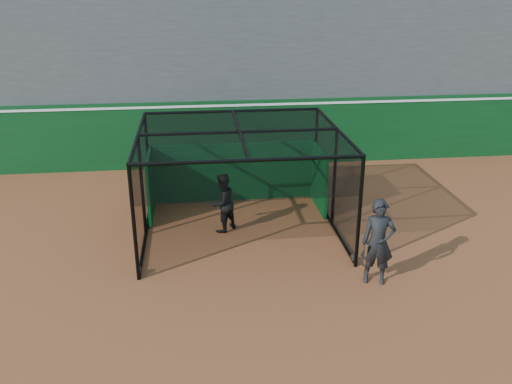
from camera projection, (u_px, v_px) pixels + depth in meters
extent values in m
plane|color=brown|center=(230.00, 278.00, 13.01)|extent=(120.00, 120.00, 0.00)
cube|color=#0B3C17|center=(213.00, 133.00, 20.39)|extent=(50.00, 0.45, 2.50)
cube|color=white|center=(212.00, 104.00, 19.98)|extent=(50.00, 0.50, 0.08)
cube|color=#4C4C4F|center=(207.00, 49.00, 22.99)|extent=(50.00, 7.85, 7.75)
cube|color=#07461A|center=(234.00, 172.00, 17.25)|extent=(5.22, 0.10, 1.90)
cylinder|color=black|center=(139.00, 271.00, 13.11)|extent=(0.08, 0.22, 0.22)
cylinder|color=black|center=(353.00, 258.00, 13.69)|extent=(0.08, 0.22, 0.22)
cylinder|color=black|center=(151.00, 201.00, 17.19)|extent=(0.08, 0.22, 0.22)
cylinder|color=black|center=(315.00, 194.00, 17.77)|extent=(0.08, 0.22, 0.22)
imported|color=black|center=(222.00, 203.00, 15.15)|extent=(1.05, 1.03, 1.70)
imported|color=black|center=(378.00, 242.00, 12.49)|extent=(0.86, 0.67, 2.08)
cylinder|color=#593819|center=(365.00, 260.00, 12.69)|extent=(0.15, 0.37, 0.96)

